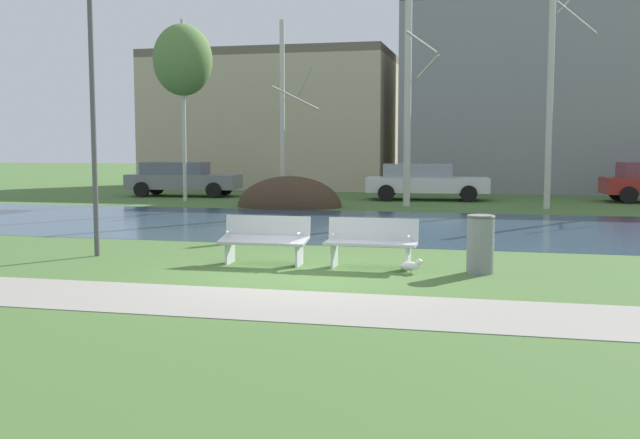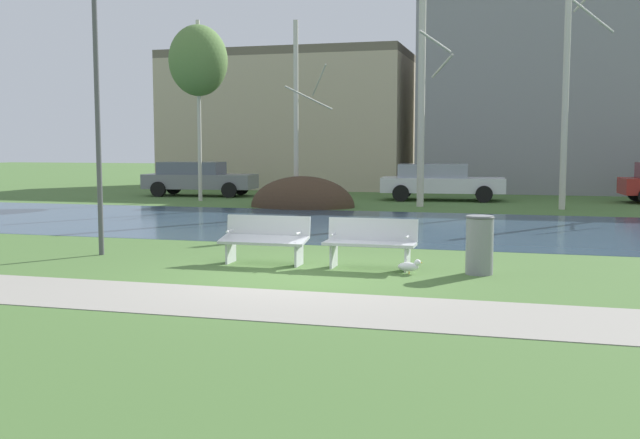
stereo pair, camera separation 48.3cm
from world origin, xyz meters
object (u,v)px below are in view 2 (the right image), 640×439
object	(u,v)px
seagull	(410,266)
parked_van_nearest_grey	(198,178)
parked_sedan_second_white	(440,181)
bench_left	(265,238)
streetlamp	(96,53)
bench_right	(371,242)
trash_bin	(480,244)

from	to	relation	value
seagull	parked_van_nearest_grey	size ratio (longest dim) A/B	0.09
seagull	parked_sedan_second_white	distance (m)	17.14
bench_left	parked_sedan_second_white	distance (m)	16.76
streetlamp	parked_sedan_second_white	xyz separation A→B (m)	(4.80, 16.48, -3.16)
parked_sedan_second_white	bench_right	bearing A→B (deg)	-87.78
trash_bin	streetlamp	world-z (taller)	streetlamp
bench_left	seagull	size ratio (longest dim) A/B	3.79
trash_bin	seagull	xyz separation A→B (m)	(-1.12, -0.31, -0.38)
bench_right	streetlamp	world-z (taller)	streetlamp
bench_left	streetlamp	world-z (taller)	streetlamp
bench_left	bench_right	xyz separation A→B (m)	(1.95, 0.00, 0.00)
bench_left	trash_bin	distance (m)	3.82
bench_left	parked_sedan_second_white	world-z (taller)	parked_sedan_second_white
bench_left	bench_right	size ratio (longest dim) A/B	1.00
streetlamp	parked_van_nearest_grey	size ratio (longest dim) A/B	1.24
bench_right	trash_bin	bearing A→B (deg)	-1.84
bench_right	trash_bin	size ratio (longest dim) A/B	1.62
parked_sedan_second_white	trash_bin	bearing A→B (deg)	-81.46
streetlamp	parked_sedan_second_white	distance (m)	17.46
bench_right	seagull	distance (m)	0.90
bench_left	parked_sedan_second_white	size ratio (longest dim) A/B	0.33
bench_left	trash_bin	bearing A→B (deg)	-0.90
trash_bin	seagull	size ratio (longest dim) A/B	2.33
trash_bin	parked_sedan_second_white	bearing A→B (deg)	98.54
trash_bin	parked_sedan_second_white	distance (m)	16.95
bench_right	parked_sedan_second_white	distance (m)	16.72
trash_bin	parked_van_nearest_grey	world-z (taller)	parked_van_nearest_grey
trash_bin	seagull	bearing A→B (deg)	-164.69
streetlamp	bench_right	bearing A→B (deg)	-2.31
trash_bin	parked_van_nearest_grey	bearing A→B (deg)	127.51
trash_bin	streetlamp	xyz separation A→B (m)	(-7.32, 0.28, 3.41)
trash_bin	streetlamp	distance (m)	8.08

